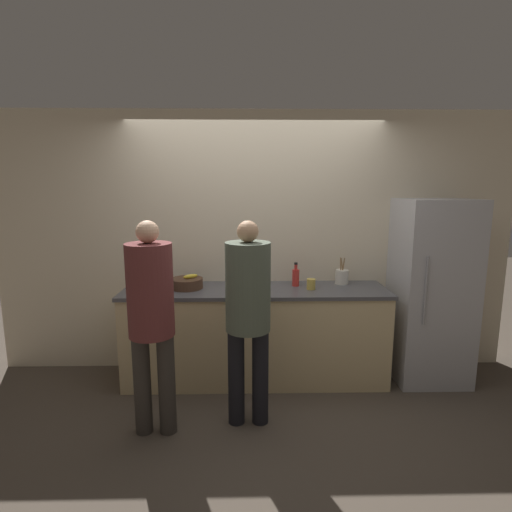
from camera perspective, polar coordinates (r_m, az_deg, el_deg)
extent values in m
plane|color=#4C4238|center=(3.82, 0.05, -19.43)|extent=(14.00, 14.00, 0.00)
cube|color=beige|center=(4.05, -0.16, 1.83)|extent=(5.20, 0.06, 2.60)
cube|color=beige|center=(3.96, -0.07, -11.26)|extent=(2.47, 0.64, 0.88)
cube|color=#4C4C51|center=(3.82, -0.07, -4.86)|extent=(2.50, 0.67, 0.03)
cube|color=#B7B7BC|center=(4.20, 23.71, -4.60)|extent=(0.67, 0.62, 1.76)
cylinder|color=#99999E|center=(3.81, 23.09, -4.63)|extent=(0.02, 0.02, 0.61)
cylinder|color=#38332D|center=(3.29, -15.94, -17.20)|extent=(0.13, 0.13, 0.78)
cylinder|color=#38332D|center=(3.25, -12.63, -17.41)|extent=(0.13, 0.13, 0.78)
cylinder|color=brown|center=(3.01, -14.89, -4.72)|extent=(0.34, 0.34, 0.69)
sphere|color=#DBAD89|center=(2.93, -15.26, 3.35)|extent=(0.16, 0.16, 0.16)
cylinder|color=black|center=(3.29, -2.83, -16.85)|extent=(0.13, 0.13, 0.78)
cylinder|color=black|center=(3.29, 0.62, -16.83)|extent=(0.13, 0.13, 0.78)
cylinder|color=#515B4C|center=(3.03, -1.16, -4.42)|extent=(0.34, 0.34, 0.68)
sphere|color=tan|center=(2.95, -1.18, 3.53)|extent=(0.16, 0.16, 0.16)
cylinder|color=#4C3323|center=(3.86, -9.87, -3.87)|extent=(0.31, 0.31, 0.10)
ellipsoid|color=yellow|center=(3.84, -9.34, -2.89)|extent=(0.15, 0.12, 0.04)
cylinder|color=silver|center=(4.06, 12.15, -2.94)|extent=(0.13, 0.13, 0.14)
cylinder|color=#99754C|center=(4.03, 12.00, -1.67)|extent=(0.01, 0.05, 0.20)
cylinder|color=#99754C|center=(4.05, 12.34, -1.65)|extent=(0.03, 0.04, 0.20)
cylinder|color=#99754C|center=(4.02, 12.24, -1.70)|extent=(0.04, 0.01, 0.20)
cylinder|color=red|center=(3.90, 5.69, -3.11)|extent=(0.07, 0.07, 0.16)
cylinder|color=red|center=(3.88, 5.72, -1.58)|extent=(0.03, 0.03, 0.05)
cylinder|color=black|center=(3.87, 5.73, -1.07)|extent=(0.03, 0.03, 0.02)
cylinder|color=gold|center=(3.80, 7.87, -4.00)|extent=(0.08, 0.08, 0.10)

